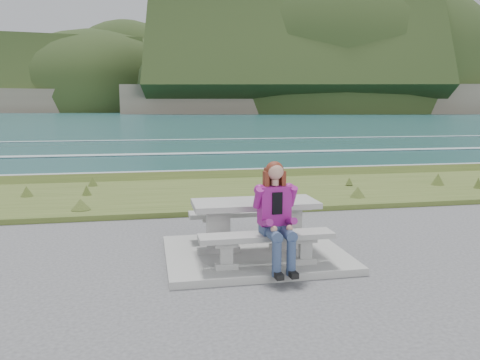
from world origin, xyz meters
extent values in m
cube|color=#999894|center=(0.00, 0.00, 0.05)|extent=(2.60, 2.10, 0.10)
cube|color=#999894|center=(-0.54, 0.00, 0.14)|extent=(0.62, 0.12, 0.08)
cube|color=#999894|center=(-0.54, 0.00, 0.44)|extent=(0.34, 0.09, 0.51)
cube|color=#999894|center=(-0.54, 0.00, 0.73)|extent=(0.62, 0.12, 0.08)
cube|color=#999894|center=(0.54, 0.00, 0.14)|extent=(0.62, 0.12, 0.08)
cube|color=#999894|center=(0.54, 0.00, 0.44)|extent=(0.34, 0.09, 0.51)
cube|color=#999894|center=(0.54, 0.00, 0.73)|extent=(0.62, 0.12, 0.08)
cube|color=#999894|center=(0.00, 0.00, 0.81)|extent=(1.80, 0.75, 0.08)
cube|color=#999894|center=(-0.54, -0.70, 0.14)|extent=(0.30, 0.12, 0.08)
cube|color=#999894|center=(-0.54, -0.70, 0.29)|extent=(0.17, 0.09, 0.22)
cube|color=#999894|center=(-0.54, -0.70, 0.44)|extent=(0.30, 0.12, 0.08)
cube|color=#999894|center=(0.54, -0.70, 0.14)|extent=(0.30, 0.12, 0.08)
cube|color=#999894|center=(0.54, -0.70, 0.29)|extent=(0.17, 0.09, 0.22)
cube|color=#999894|center=(0.54, -0.70, 0.44)|extent=(0.30, 0.12, 0.08)
cube|color=#999894|center=(0.00, -0.70, 0.52)|extent=(1.80, 0.35, 0.07)
cube|color=#999894|center=(-0.54, 0.70, 0.14)|extent=(0.30, 0.12, 0.08)
cube|color=#999894|center=(-0.54, 0.70, 0.29)|extent=(0.17, 0.09, 0.22)
cube|color=#999894|center=(-0.54, 0.70, 0.44)|extent=(0.30, 0.12, 0.08)
cube|color=#999894|center=(0.54, 0.70, 0.14)|extent=(0.30, 0.12, 0.08)
cube|color=#999894|center=(0.54, 0.70, 0.29)|extent=(0.17, 0.09, 0.22)
cube|color=#999894|center=(0.54, 0.70, 0.44)|extent=(0.30, 0.12, 0.08)
cube|color=#999894|center=(0.00, 0.70, 0.52)|extent=(1.80, 0.35, 0.07)
cube|color=#35491B|center=(0.00, 5.00, 0.00)|extent=(160.00, 4.50, 0.22)
cube|color=#695F4F|center=(0.00, 7.90, 0.00)|extent=(160.00, 0.80, 2.20)
plane|color=#1C4C51|center=(0.00, 430.00, -1.80)|extent=(1600.00, 1600.00, 0.00)
cube|color=silver|center=(0.00, 14.00, -1.74)|extent=(220.00, 3.00, 0.06)
cube|color=silver|center=(0.00, 22.00, -1.74)|extent=(220.00, 2.00, 0.06)
cube|color=silver|center=(0.00, 34.00, -1.74)|extent=(220.00, 1.40, 0.06)
cube|color=silver|center=(0.00, 52.00, -1.74)|extent=(220.00, 1.00, 0.06)
cube|color=#695F4F|center=(130.00, 330.00, 7.20)|extent=(296.14, 193.70, 18.00)
ellipsoid|color=black|center=(130.00, 330.00, 10.20)|extent=(311.77, 210.10, 187.53)
cube|color=#695F4F|center=(320.00, 420.00, 7.20)|extent=(224.66, 148.06, 18.00)
ellipsoid|color=black|center=(320.00, 420.00, 10.20)|extent=(236.23, 161.33, 143.40)
cube|color=#695F4F|center=(-40.00, 440.00, 7.20)|extent=(201.55, 149.04, 18.00)
ellipsoid|color=black|center=(-40.00, 440.00, 10.20)|extent=(211.86, 162.91, 121.34)
cube|color=navy|center=(0.12, -0.91, 0.38)|extent=(0.40, 0.71, 0.56)
cube|color=#8E1578|center=(0.10, -0.68, 0.92)|extent=(0.41, 0.25, 0.52)
sphere|color=tan|center=(0.11, -0.70, 1.37)|extent=(0.22, 0.22, 0.22)
sphere|color=#5B1F14|center=(0.10, -0.68, 1.38)|extent=(0.24, 0.24, 0.24)
camera|label=1|loc=(-1.49, -6.49, 2.19)|focal=35.00mm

